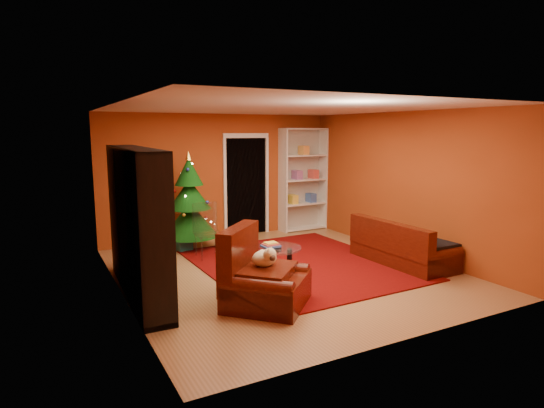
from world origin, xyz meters
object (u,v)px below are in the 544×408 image
armchair (267,275)px  gift_box_red (166,241)px  coffee_table (275,260)px  white_bookshelf (303,180)px  christmas_tree (190,201)px  rug (299,264)px  acrylic_chair (209,234)px  dog (264,258)px  media_unit (137,223)px  sofa (403,241)px  gift_box_teal (183,244)px  gift_box_green (225,241)px

armchair → gift_box_red: bearing=50.9°
armchair → coffee_table: 1.36m
white_bookshelf → christmas_tree: bearing=-172.6°
rug → acrylic_chair: 1.69m
dog → acrylic_chair: size_ratio=0.45×
white_bookshelf → coffee_table: 3.49m
rug → armchair: 1.94m
media_unit → coffee_table: size_ratio=3.14×
christmas_tree → sofa: size_ratio=1.04×
media_unit → acrylic_chair: (1.47, 1.26, -0.57)m
dog → christmas_tree: bearing=44.7°
media_unit → sofa: size_ratio=1.47×
acrylic_chair → christmas_tree: bearing=96.4°
rug → coffee_table: (-0.59, -0.23, 0.21)m
gift_box_teal → acrylic_chair: 0.83m
gift_box_teal → armchair: bearing=-87.3°
christmas_tree → rug: bearing=-56.9°
christmas_tree → white_bookshelf: size_ratio=0.80×
christmas_tree → armchair: 3.36m
christmas_tree → gift_box_teal: 0.81m
gift_box_green → acrylic_chair: (-0.52, -0.54, 0.31)m
armchair → sofa: (2.93, 0.61, -0.03)m
gift_box_green → coffee_table: size_ratio=0.31×
rug → gift_box_teal: bearing=128.9°
christmas_tree → white_bookshelf: 2.85m
christmas_tree → gift_box_red: christmas_tree is taller
gift_box_green → coffee_table: (0.10, -1.87, 0.09)m
white_bookshelf → sofa: bearing=-89.8°
gift_box_teal → gift_box_red: size_ratio=1.19×
christmas_tree → dog: size_ratio=4.72×
armchair → acrylic_chair: size_ratio=1.20×
white_bookshelf → media_unit: bearing=-150.1°
media_unit → gift_box_red: size_ratio=11.49×
armchair → rug: bearing=1.6°
christmas_tree → armchair: bearing=-90.8°
white_bookshelf → gift_box_red: bearing=-179.2°
gift_box_green → armchair: size_ratio=0.24×
armchair → acrylic_chair: bearing=43.0°
media_unit → gift_box_green: (1.99, 1.79, -0.89)m
gift_box_teal → acrylic_chair: bearing=-70.8°
dog → acrylic_chair: acrylic_chair is taller
coffee_table → sofa: bearing=-13.5°
rug → gift_box_red: size_ratio=15.83×
christmas_tree → sofa: bearing=-43.3°
coffee_table → white_bookshelf: bearing=50.8°
gift_box_teal → gift_box_green: 0.79m
gift_box_red → gift_box_green: bearing=-33.1°
rug → gift_box_red: gift_box_red is taller
white_bookshelf → sofa: size_ratio=1.31×
rug → white_bookshelf: size_ratio=1.54×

